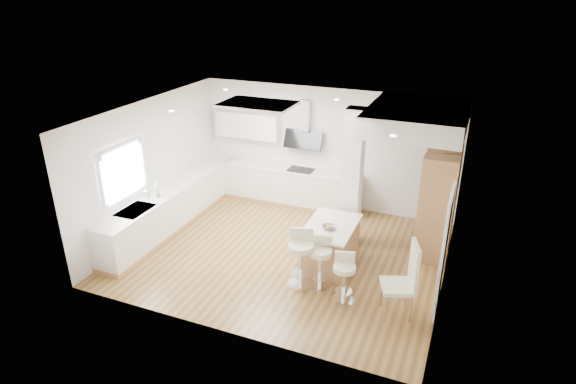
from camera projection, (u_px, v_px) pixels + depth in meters
The scene contains 18 objects.
ground at pixel (285, 253), 9.52m from camera, with size 6.00×6.00×0.00m, color olive.
ceiling at pixel (285, 253), 9.52m from camera, with size 6.00×5.00×0.02m, color white.
wall_back at pixel (326, 148), 11.08m from camera, with size 6.00×0.04×2.80m, color silver.
wall_left at pixel (152, 166), 10.00m from camera, with size 0.04×5.00×2.80m, color silver.
wall_right at pixel (452, 215), 7.92m from camera, with size 0.04×5.00×2.80m, color silver.
skylight at pixel (258, 105), 9.19m from camera, with size 4.10×2.10×0.06m.
window_left at pixel (122, 168), 9.10m from camera, with size 0.06×1.28×1.07m.
doorway_right at pixel (444, 253), 7.58m from camera, with size 0.05×1.00×2.10m.
counter_left at pixel (174, 205), 10.47m from camera, with size 0.63×4.50×1.35m.
counter_back at pixel (285, 175), 11.45m from camera, with size 3.62×0.63×2.50m.
pillar at pixel (353, 178), 9.40m from camera, with size 0.35×0.35×2.80m.
soffit at pixel (417, 118), 8.94m from camera, with size 1.78×2.20×0.40m.
oven_column at pixel (438, 202), 9.22m from camera, with size 0.63×1.21×2.10m.
peninsula at pixel (330, 244), 9.01m from camera, with size 0.89×1.34×0.88m.
bar_stool_a at pixel (301, 255), 8.32m from camera, with size 0.58×0.58×1.04m.
bar_stool_b at pixel (320, 260), 8.30m from camera, with size 0.50×0.50×0.93m.
bar_stool_c at pixel (344, 275), 7.92m from camera, with size 0.48×0.48×0.87m.
dining_chair at pixel (406, 278), 7.50m from camera, with size 0.65×0.65×1.29m.
Camera 1 is at (3.18, -7.60, 4.93)m, focal length 30.00 mm.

